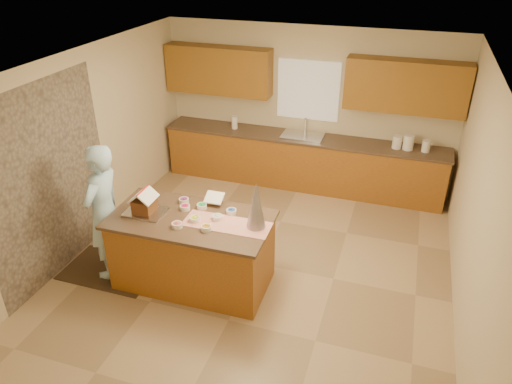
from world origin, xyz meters
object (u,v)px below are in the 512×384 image
at_px(island_base, 193,252).
at_px(gingerbread_house, 144,203).
at_px(tinsel_tree, 256,205).
at_px(boy, 104,212).

height_order(island_base, gingerbread_house, gingerbread_house).
height_order(tinsel_tree, boy, boy).
xyz_separation_m(island_base, gingerbread_house, (-0.57, -0.06, 0.64)).
xyz_separation_m(island_base, boy, (-1.12, -0.15, 0.45)).
height_order(tinsel_tree, gingerbread_house, tinsel_tree).
relative_size(island_base, gingerbread_house, 6.34).
bearing_deg(gingerbread_house, tinsel_tree, 5.17).
bearing_deg(tinsel_tree, gingerbread_house, -174.83).
xyz_separation_m(tinsel_tree, boy, (-1.93, -0.21, -0.33)).
distance_m(island_base, tinsel_tree, 1.14).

